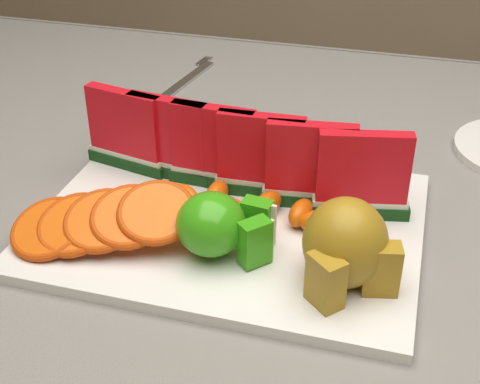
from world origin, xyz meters
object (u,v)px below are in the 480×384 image
platter (230,223)px  apple_cluster (219,225)px  pear_cluster (346,247)px  fork (188,79)px

platter → apple_cluster: bearing=-83.2°
apple_cluster → platter: bearing=96.8°
pear_cluster → fork: size_ratio=0.56×
apple_cluster → pear_cluster: size_ratio=0.97×
platter → fork: (-0.18, 0.37, -0.00)m
platter → pear_cluster: (0.13, -0.07, 0.04)m
pear_cluster → fork: pear_cluster is taller
platter → pear_cluster: 0.15m
apple_cluster → fork: (-0.19, 0.43, -0.04)m
pear_cluster → platter: bearing=152.2°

